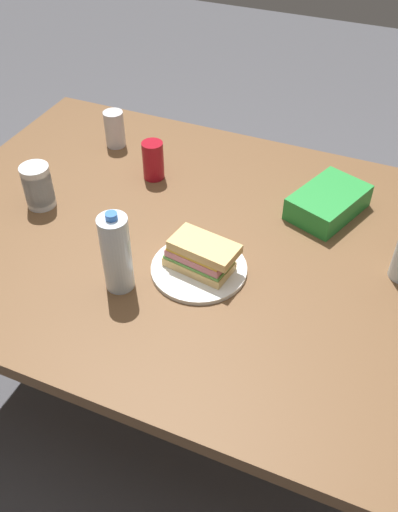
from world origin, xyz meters
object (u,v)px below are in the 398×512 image
object	(u,v)px
plastic_cup_stack	(38,186)
paper_plate	(199,269)
sandwich	(201,255)
water_bottle_spare	(116,253)
soda_can_red	(153,160)
soda_can_silver	(115,129)
dining_table	(186,255)
chip_bag	(328,202)

from	to	relation	value
plastic_cup_stack	paper_plate	bearing A→B (deg)	-8.18
sandwich	water_bottle_spare	xyz separation A→B (m)	(-0.17, -0.13, 0.05)
paper_plate	sandwich	distance (m)	0.05
soda_can_red	soda_can_silver	world-z (taller)	same
sandwich	plastic_cup_stack	bearing A→B (deg)	172.01
paper_plate	soda_can_red	world-z (taller)	soda_can_red
dining_table	plastic_cup_stack	world-z (taller)	plastic_cup_stack
soda_can_red	chip_bag	size ratio (longest dim) A/B	0.53
dining_table	chip_bag	size ratio (longest dim) A/B	6.66
plastic_cup_stack	water_bottle_spare	size ratio (longest dim) A/B	0.58
plastic_cup_stack	soda_can_silver	xyz separation A→B (m)	(0.04, 0.38, -0.00)
plastic_cup_stack	soda_can_silver	distance (m)	0.38
soda_can_red	water_bottle_spare	world-z (taller)	water_bottle_spare
paper_plate	plastic_cup_stack	size ratio (longest dim) A/B	1.90
chip_bag	plastic_cup_stack	distance (m)	0.84
dining_table	plastic_cup_stack	xyz separation A→B (m)	(-0.44, -0.05, 0.15)
dining_table	sandwich	size ratio (longest dim) A/B	7.86
sandwich	soda_can_red	size ratio (longest dim) A/B	1.60
dining_table	water_bottle_spare	xyz separation A→B (m)	(-0.07, -0.25, 0.19)
dining_table	sandwich	world-z (taller)	sandwich
sandwich	soda_can_red	world-z (taller)	soda_can_red
water_bottle_spare	chip_bag	bearing A→B (deg)	50.59
water_bottle_spare	soda_can_silver	distance (m)	0.68
chip_bag	dining_table	bearing A→B (deg)	146.67
dining_table	soda_can_red	xyz separation A→B (m)	(-0.20, 0.21, 0.14)
chip_bag	water_bottle_spare	world-z (taller)	water_bottle_spare
paper_plate	plastic_cup_stack	xyz separation A→B (m)	(-0.54, 0.08, 0.06)
dining_table	chip_bag	distance (m)	0.44
soda_can_silver	sandwich	bearing A→B (deg)	-42.09
chip_bag	water_bottle_spare	distance (m)	0.65
soda_can_red	plastic_cup_stack	size ratio (longest dim) A/B	0.93
soda_can_silver	water_bottle_spare	bearing A→B (deg)	-59.75
paper_plate	soda_can_silver	xyz separation A→B (m)	(-0.50, 0.46, 0.06)
soda_can_red	dining_table	bearing A→B (deg)	-46.45
sandwich	soda_can_red	distance (m)	0.45
paper_plate	water_bottle_spare	distance (m)	0.23
dining_table	plastic_cup_stack	distance (m)	0.47
chip_bag	sandwich	bearing A→B (deg)	167.30
paper_plate	soda_can_red	xyz separation A→B (m)	(-0.30, 0.34, 0.06)
soda_can_silver	plastic_cup_stack	bearing A→B (deg)	-95.54
soda_can_red	plastic_cup_stack	xyz separation A→B (m)	(-0.24, -0.26, 0.00)
soda_can_red	soda_can_silver	distance (m)	0.24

